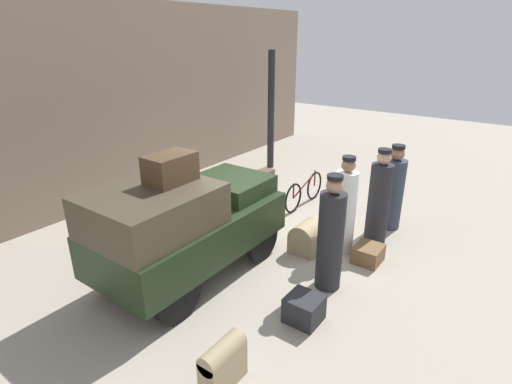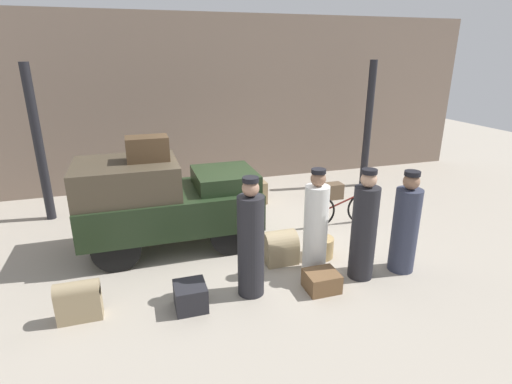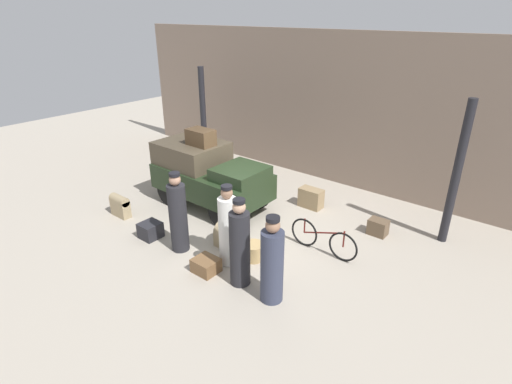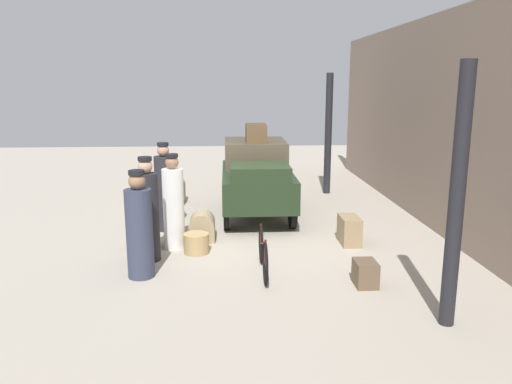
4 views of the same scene
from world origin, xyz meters
name	(u,v)px [view 2 (image 2 of 4)]	position (x,y,z in m)	size (l,w,h in m)	color
ground_plane	(249,242)	(0.00, 0.00, 0.00)	(30.00, 30.00, 0.00)	#A89E8E
station_building_facade	(206,102)	(0.00, 4.08, 2.25)	(16.00, 0.15, 4.50)	gray
canopy_pillar_left	(39,145)	(-3.91, 2.47, 1.68)	(0.19, 0.19, 3.35)	black
canopy_pillar_right	(368,125)	(4.06, 2.47, 1.68)	(0.19, 0.19, 3.35)	black
truck	(163,199)	(-1.57, 0.31, 0.96)	(3.23, 1.58, 1.72)	black
bicycle	(341,209)	(2.11, 0.20, 0.35)	(1.67, 0.04, 0.72)	black
wicker_basket	(320,247)	(1.06, -0.96, 0.18)	(0.47, 0.47, 0.37)	tan
porter_standing_middle	(251,242)	(-0.48, -1.70, 0.86)	(0.40, 0.40, 1.87)	#232328
porter_carrying_trunk	(405,227)	(2.18, -1.78, 0.80)	(0.43, 0.43, 1.75)	#33384C
porter_lifting_near_truck	(316,226)	(0.73, -1.39, 0.83)	(0.40, 0.40, 1.81)	white
porter_with_bicycle	(364,229)	(1.39, -1.77, 0.85)	(0.40, 0.40, 1.85)	#232328
trunk_wicker_pale	(333,191)	(2.75, 1.75, 0.20)	(0.45, 0.33, 0.39)	brown
suitcase_tan_flat	(322,281)	(0.60, -1.95, 0.15)	(0.50, 0.45, 0.30)	brown
trunk_barrel_dark	(280,247)	(0.30, -0.88, 0.26)	(0.57, 0.50, 0.57)	#9E8966
trunk_large_brown	(253,193)	(0.69, 2.00, 0.27)	(0.65, 0.36, 0.54)	#937A56
suitcase_black_upright	(191,296)	(-1.42, -1.80, 0.19)	(0.45, 0.47, 0.38)	#232328
trunk_umber_medium	(78,300)	(-2.93, -1.61, 0.32)	(0.59, 0.25, 0.59)	#9E8966
trunk_on_truck_roof	(147,148)	(-1.77, 0.31, 1.93)	(0.73, 0.47, 0.43)	#4C3823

